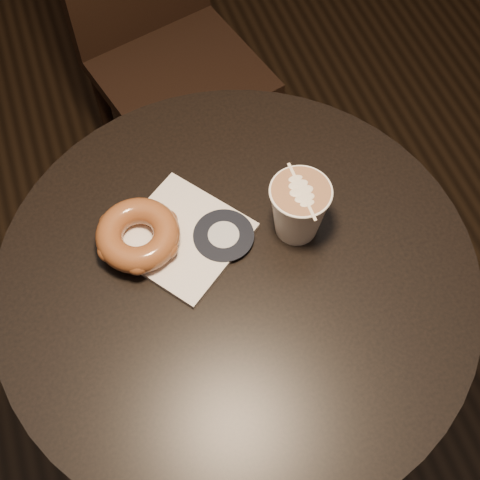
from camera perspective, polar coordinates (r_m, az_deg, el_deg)
The scene contains 5 objects.
cafe_table at distance 1.14m, azimuth -0.22°, elevation -7.41°, with size 0.70×0.70×0.75m.
chair at distance 1.65m, azimuth -7.03°, elevation 18.04°, with size 0.44×0.44×0.92m.
pastry_bag at distance 0.99m, azimuth -4.95°, elevation 0.25°, with size 0.16×0.16×0.01m, color silver.
doughnut at distance 0.97m, azimuth -8.70°, elevation 0.43°, with size 0.12×0.12×0.04m, color brown.
latte_cup at distance 0.96m, azimuth 5.01°, elevation 2.56°, with size 0.09×0.09×0.10m, color white, non-canonical shape.
Camera 1 is at (-0.14, -0.42, 1.60)m, focal length 50.00 mm.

